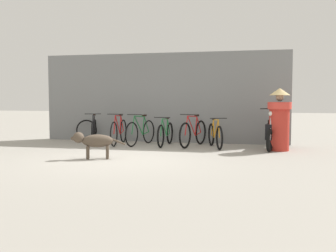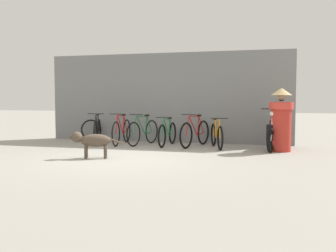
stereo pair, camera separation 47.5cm
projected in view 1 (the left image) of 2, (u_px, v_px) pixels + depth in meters
name	position (u px, v px, depth m)	size (l,w,h in m)	color
ground_plane	(125.00, 159.00, 8.81)	(60.00, 60.00, 0.00)	#9E998E
shop_wall_back	(162.00, 98.00, 12.17)	(7.67, 0.20, 2.74)	slate
bicycle_0	(94.00, 131.00, 11.62)	(0.66, 1.64, 0.92)	black
bicycle_1	(119.00, 132.00, 11.49)	(0.46, 1.78, 0.92)	black
bicycle_2	(141.00, 132.00, 11.37)	(0.50, 1.66, 0.91)	black
bicycle_3	(165.00, 134.00, 11.19)	(0.46, 1.63, 0.84)	black
bicycle_4	(193.00, 133.00, 11.04)	(0.58, 1.74, 0.92)	black
bicycle_5	(215.00, 135.00, 10.74)	(0.62, 1.53, 0.84)	black
motorcycle	(273.00, 133.00, 10.43)	(0.58, 1.79, 1.10)	black
stray_dog	(94.00, 141.00, 8.76)	(1.17, 0.55, 0.61)	#4C3F33
person_in_robes	(279.00, 119.00, 10.12)	(0.68, 0.68, 1.62)	#B72D23
spare_tire_left	(87.00, 130.00, 12.54)	(0.66, 0.20, 0.67)	black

